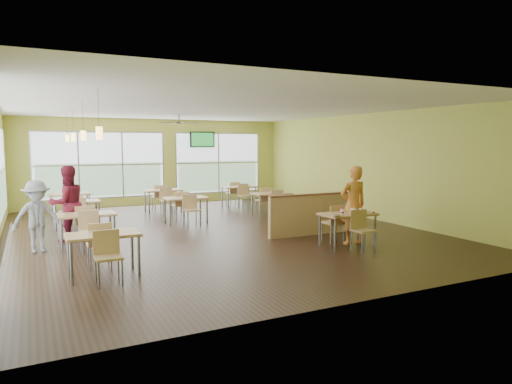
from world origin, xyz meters
TOP-DOWN VIEW (x-y plane):
  - room at (0.00, 0.00)m, footprint 12.00×12.04m
  - window_bays at (-2.65, 3.08)m, footprint 9.24×10.24m
  - main_table at (2.00, -3.00)m, footprint 1.22×1.52m
  - half_wall_divider at (2.00, -1.55)m, footprint 2.40×0.14m
  - dining_tables at (-1.05, 1.71)m, footprint 6.92×8.72m
  - pendant_lights at (-3.20, 0.68)m, footprint 0.11×7.31m
  - ceiling_fan at (-0.00, 3.00)m, footprint 1.25×1.25m
  - tv_backwall at (1.80, 5.90)m, footprint 1.00×0.07m
  - man_plaid at (2.25, -2.87)m, footprint 0.68×0.48m
  - patron_maroon at (-3.53, 0.36)m, footprint 1.04×0.92m
  - patron_grey at (-4.18, -0.55)m, footprint 1.06×0.71m
  - cup_blue at (1.71, -3.19)m, footprint 0.09×0.09m
  - cup_yellow at (1.96, -3.25)m, footprint 0.10×0.10m
  - cup_red_near at (2.04, -3.11)m, footprint 0.09×0.09m
  - cup_red_far at (2.24, -3.17)m, footprint 0.08×0.08m
  - food_basket at (2.36, -2.89)m, footprint 0.23×0.23m
  - ketchup_cup at (2.52, -3.24)m, footprint 0.06×0.06m
  - wrapper_left at (1.49, -3.30)m, footprint 0.20×0.19m
  - wrapper_mid at (2.11, -2.83)m, footprint 0.22×0.21m
  - wrapper_right at (2.19, -3.30)m, footprint 0.17×0.16m

SIDE VIEW (x-z plane):
  - half_wall_divider at x=2.00m, z-range 0.00..1.04m
  - dining_tables at x=-1.05m, z-range 0.20..1.07m
  - main_table at x=2.00m, z-range 0.20..1.07m
  - patron_grey at x=-4.18m, z-range 0.00..1.52m
  - ketchup_cup at x=2.52m, z-range 0.75..0.77m
  - wrapper_right at x=2.19m, z-range 0.75..0.78m
  - wrapper_left at x=1.49m, z-range 0.75..0.79m
  - wrapper_mid at x=2.11m, z-range 0.75..0.80m
  - food_basket at x=2.36m, z-range 0.75..0.81m
  - cup_red_far at x=2.24m, z-range 0.66..0.97m
  - cup_red_near at x=2.04m, z-range 0.66..0.97m
  - cup_blue at x=1.71m, z-range 0.66..0.97m
  - cup_yellow at x=1.96m, z-range 0.65..0.99m
  - patron_maroon at x=-3.53m, z-range 0.00..1.77m
  - man_plaid at x=2.25m, z-range 0.00..1.79m
  - window_bays at x=-2.65m, z-range 0.29..2.66m
  - room at x=0.00m, z-range 0.00..3.20m
  - tv_backwall at x=1.80m, z-range 2.15..2.75m
  - pendant_lights at x=-3.20m, z-range 2.02..2.88m
  - ceiling_fan at x=0.00m, z-range 2.80..3.09m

